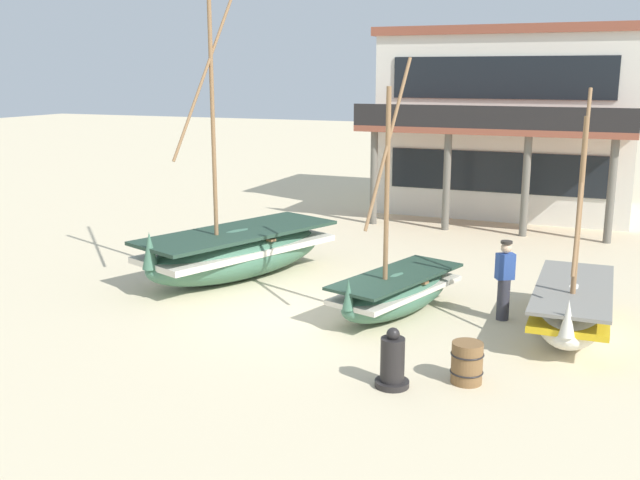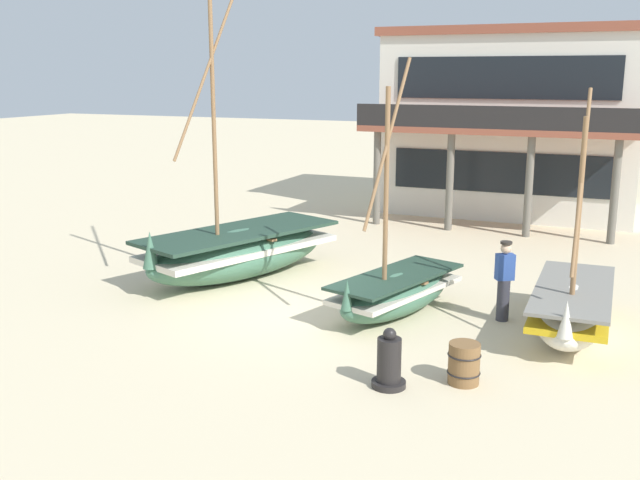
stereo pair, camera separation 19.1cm
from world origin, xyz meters
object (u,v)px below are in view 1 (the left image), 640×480
object	(u,v)px
fishing_boat_far_right	(572,306)
fisherman_by_hull	(504,281)
fishing_boat_near_left	(396,291)
capstan_winch	(392,363)
harbor_building_main	(511,121)
fishing_boat_centre_large	(238,251)
wooden_barrel	(467,363)

from	to	relation	value
fishing_boat_far_right	fisherman_by_hull	world-z (taller)	fishing_boat_far_right
fishing_boat_near_left	capstan_winch	bearing A→B (deg)	-74.09
fisherman_by_hull	harbor_building_main	xyz separation A→B (m)	(-1.92, 13.14, 2.47)
fishing_boat_near_left	fishing_boat_far_right	distance (m)	3.55
harbor_building_main	capstan_winch	bearing A→B (deg)	-87.43
fisherman_by_hull	harbor_building_main	distance (m)	13.50
fishing_boat_near_left	harbor_building_main	bearing A→B (deg)	89.00
fishing_boat_centre_large	capstan_winch	bearing A→B (deg)	-40.92
fishing_boat_near_left	fishing_boat_centre_large	xyz separation A→B (m)	(-4.49, 1.22, 0.17)
fishing_boat_centre_large	fishing_boat_far_right	bearing A→B (deg)	-6.67
fishing_boat_near_left	fishing_boat_centre_large	size ratio (longest dim) A/B	0.69
fishing_boat_centre_large	harbor_building_main	world-z (taller)	fishing_boat_centre_large
wooden_barrel	fishing_boat_centre_large	bearing A→B (deg)	147.84
fishing_boat_far_right	fishing_boat_centre_large	bearing A→B (deg)	173.33
fishing_boat_near_left	capstan_winch	xyz separation A→B (m)	(1.01, -3.55, -0.10)
fishing_boat_far_right	capstan_winch	size ratio (longest dim) A/B	4.69
wooden_barrel	harbor_building_main	xyz separation A→B (m)	(-1.87, 16.60, 2.95)
fishing_boat_far_right	capstan_winch	distance (m)	4.59
capstan_winch	fishing_boat_near_left	bearing A→B (deg)	105.91
fishing_boat_near_left	fisherman_by_hull	distance (m)	2.25
fishing_boat_near_left	fishing_boat_far_right	bearing A→B (deg)	4.56
fishing_boat_far_right	wooden_barrel	bearing A→B (deg)	-113.97
fishing_boat_far_right	harbor_building_main	bearing A→B (deg)	103.84
fisherman_by_hull	fishing_boat_near_left	bearing A→B (deg)	-166.13
harbor_building_main	fishing_boat_far_right	bearing A→B (deg)	-76.16
fishing_boat_centre_large	fisherman_by_hull	world-z (taller)	fishing_boat_centre_large
capstan_winch	fishing_boat_centre_large	bearing A→B (deg)	139.08
fishing_boat_centre_large	harbor_building_main	bearing A→B (deg)	69.20
capstan_winch	wooden_barrel	size ratio (longest dim) A/B	1.45
fisherman_by_hull	capstan_winch	bearing A→B (deg)	-105.69
fishing_boat_near_left	capstan_winch	size ratio (longest dim) A/B	5.26
capstan_winch	harbor_building_main	distance (m)	17.48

